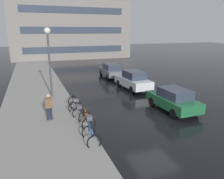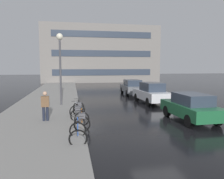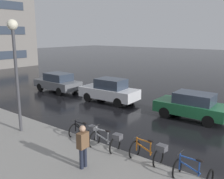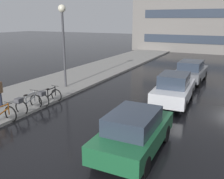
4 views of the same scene
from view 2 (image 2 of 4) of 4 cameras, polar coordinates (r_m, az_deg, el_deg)
The scene contains 12 objects.
ground_plane at distance 10.58m, azimuth 13.14°, elevation -10.39°, with size 140.00×140.00×0.00m, color black.
sidewalk_kerb at distance 19.58m, azimuth -15.88°, elevation -2.63°, with size 4.80×60.00×0.14m, color gray.
bicycle_nearest at distance 8.73m, azimuth -8.91°, elevation -11.22°, with size 0.71×1.13×0.96m.
bicycle_second at distance 10.34m, azimuth -7.87°, elevation -7.81°, with size 0.79×1.35×0.97m.
bicycle_third at distance 12.12m, azimuth -9.15°, elevation -5.78°, with size 0.82×1.37×1.01m.
bicycle_farthest at distance 13.49m, azimuth -8.67°, elevation -4.61°, with size 0.72×1.33×0.93m.
car_green at distance 12.63m, azimuth 19.87°, elevation -4.30°, with size 1.82×3.93×1.51m.
car_white at distance 17.84m, azimuth 10.24°, elevation -0.90°, with size 1.94×4.25×1.67m.
car_grey at distance 22.97m, azimuth 5.29°, elevation 0.66°, with size 1.93×4.18×1.55m.
pedestrian at distance 11.86m, azimuth -17.04°, elevation -3.99°, with size 0.41×0.26×1.68m.
streetlamp at distance 16.37m, azimuth -13.42°, elevation 8.93°, with size 0.47×0.47×5.31m.
building_facade_main at distance 42.58m, azimuth -3.08°, elevation 9.12°, with size 21.46×7.36×10.35m.
Camera 2 is at (-4.12, -9.27, 2.99)m, focal length 35.00 mm.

